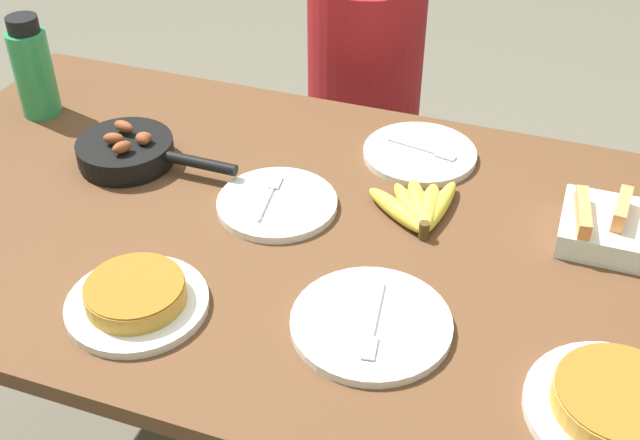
# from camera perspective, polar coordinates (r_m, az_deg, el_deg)

# --- Properties ---
(dining_table) EXTENTS (1.85, 0.99, 0.76)m
(dining_table) POSITION_cam_1_polar(r_m,az_deg,el_deg) (1.57, -0.00, -3.37)
(dining_table) COLOR brown
(dining_table) RESTS_ON ground_plane
(banana_bunch) EXTENTS (0.18, 0.20, 0.04)m
(banana_bunch) POSITION_cam_1_polar(r_m,az_deg,el_deg) (1.56, 7.06, 0.84)
(banana_bunch) COLOR gold
(banana_bunch) RESTS_ON dining_table
(melon_tray) EXTENTS (0.27, 0.17, 0.09)m
(melon_tray) POSITION_cam_1_polar(r_m,az_deg,el_deg) (1.58, 21.60, -0.81)
(melon_tray) COLOR silver
(melon_tray) RESTS_ON dining_table
(skillet) EXTENTS (0.36, 0.20, 0.08)m
(skillet) POSITION_cam_1_polar(r_m,az_deg,el_deg) (1.75, -13.45, 4.78)
(skillet) COLOR black
(skillet) RESTS_ON dining_table
(frittata_plate_center) EXTENTS (0.24, 0.24, 0.05)m
(frittata_plate_center) POSITION_cam_1_polar(r_m,az_deg,el_deg) (1.38, -12.93, -5.42)
(frittata_plate_center) COLOR white
(frittata_plate_center) RESTS_ON dining_table
(frittata_plate_side) EXTENTS (0.27, 0.27, 0.05)m
(frittata_plate_side) POSITION_cam_1_polar(r_m,az_deg,el_deg) (1.26, 20.43, -12.22)
(frittata_plate_side) COLOR white
(frittata_plate_side) RESTS_ON dining_table
(empty_plate_near_front) EXTENTS (0.24, 0.24, 0.02)m
(empty_plate_near_front) POSITION_cam_1_polar(r_m,az_deg,el_deg) (1.58, -3.08, 1.17)
(empty_plate_near_front) COLOR white
(empty_plate_near_front) RESTS_ON dining_table
(empty_plate_far_left) EXTENTS (0.27, 0.27, 0.02)m
(empty_plate_far_left) POSITION_cam_1_polar(r_m,az_deg,el_deg) (1.32, 3.66, -7.35)
(empty_plate_far_left) COLOR white
(empty_plate_far_left) RESTS_ON dining_table
(empty_plate_far_right) EXTENTS (0.24, 0.24, 0.02)m
(empty_plate_far_right) POSITION_cam_1_polar(r_m,az_deg,el_deg) (1.74, 7.11, 4.71)
(empty_plate_far_right) COLOR white
(empty_plate_far_right) RESTS_ON dining_table
(water_bottle) EXTENTS (0.09, 0.09, 0.24)m
(water_bottle) POSITION_cam_1_polar(r_m,az_deg,el_deg) (1.96, -19.73, 10.08)
(water_bottle) COLOR #2D9351
(water_bottle) RESTS_ON dining_table
(person_figure) EXTENTS (0.34, 0.34, 1.23)m
(person_figure) POSITION_cam_1_polar(r_m,az_deg,el_deg) (2.28, 3.04, 6.07)
(person_figure) COLOR black
(person_figure) RESTS_ON ground_plane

